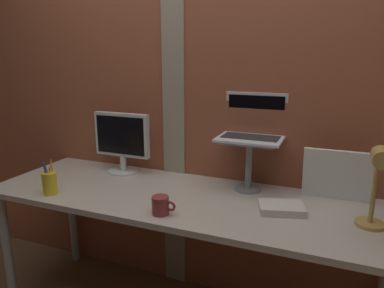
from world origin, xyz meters
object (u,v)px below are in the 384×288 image
(laptop, at_px, (253,126))
(whiteboard_panel, at_px, (337,175))
(monitor, at_px, (122,139))
(desk_lamp, at_px, (377,180))
(pen_cup, at_px, (50,183))
(coffee_mug, at_px, (161,205))

(laptop, height_order, whiteboard_panel, laptop)
(monitor, bearing_deg, whiteboard_panel, 1.22)
(monitor, height_order, whiteboard_panel, monitor)
(desk_lamp, bearing_deg, pen_cup, -173.28)
(monitor, height_order, coffee_mug, monitor)
(whiteboard_panel, xyz_separation_m, pen_cup, (-1.36, -0.47, -0.07))
(laptop, bearing_deg, desk_lamp, -29.80)
(monitor, xyz_separation_m, laptop, (0.77, 0.07, 0.13))
(coffee_mug, bearing_deg, monitor, 137.49)
(monitor, distance_m, laptop, 0.78)
(whiteboard_panel, bearing_deg, desk_lamp, -63.98)
(monitor, height_order, pen_cup, monitor)
(monitor, relative_size, desk_lamp, 1.02)
(desk_lamp, xyz_separation_m, pen_cup, (-1.50, -0.18, -0.16))
(desk_lamp, relative_size, pen_cup, 2.00)
(whiteboard_panel, bearing_deg, laptop, 174.77)
(coffee_mug, bearing_deg, pen_cup, -179.98)
(laptop, relative_size, coffee_mug, 2.89)
(whiteboard_panel, xyz_separation_m, desk_lamp, (0.14, -0.29, 0.09))
(desk_lamp, bearing_deg, coffee_mug, -168.45)
(pen_cup, distance_m, coffee_mug, 0.64)
(laptop, distance_m, whiteboard_panel, 0.48)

